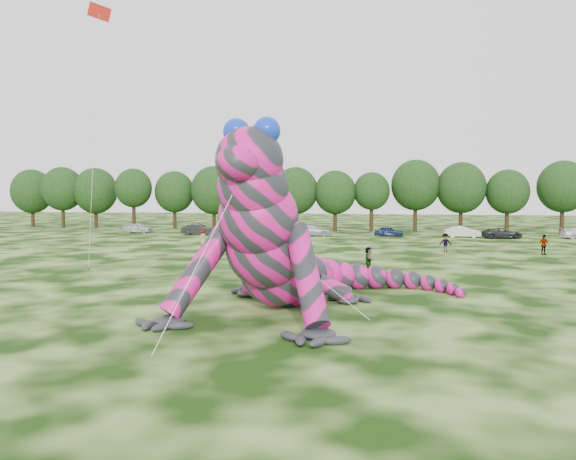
# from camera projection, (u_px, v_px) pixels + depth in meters

# --- Properties ---
(ground) EXTENTS (240.00, 240.00, 0.00)m
(ground) POSITION_uv_depth(u_px,v_px,m) (325.00, 320.00, 25.83)
(ground) COLOR #16330A
(ground) RESTS_ON ground
(inflatable_gecko) EXTENTS (18.55, 20.88, 9.18)m
(inflatable_gecko) POSITION_uv_depth(u_px,v_px,m) (286.00, 217.00, 28.93)
(inflatable_gecko) COLOR #CC127A
(inflatable_gecko) RESTS_ON ground
(flying_kite) EXTENTS (4.16, 4.23, 18.67)m
(flying_kite) POSITION_uv_depth(u_px,v_px,m) (98.00, 35.00, 37.42)
(flying_kite) COLOR red
(flying_kite) RESTS_ON ground
(tree_0) EXTENTS (6.91, 6.22, 9.51)m
(tree_0) POSITION_uv_depth(u_px,v_px,m) (32.00, 198.00, 92.74)
(tree_0) COLOR black
(tree_0) RESTS_ON ground
(tree_1) EXTENTS (6.74, 6.07, 9.81)m
(tree_1) POSITION_uv_depth(u_px,v_px,m) (63.00, 197.00, 90.54)
(tree_1) COLOR black
(tree_1) RESTS_ON ground
(tree_2) EXTENTS (7.04, 6.34, 9.64)m
(tree_2) POSITION_uv_depth(u_px,v_px,m) (96.00, 198.00, 90.37)
(tree_2) COLOR black
(tree_2) RESTS_ON ground
(tree_3) EXTENTS (5.81, 5.23, 9.44)m
(tree_3) POSITION_uv_depth(u_px,v_px,m) (134.00, 199.00, 87.51)
(tree_3) COLOR black
(tree_3) RESTS_ON ground
(tree_4) EXTENTS (6.22, 5.60, 9.06)m
(tree_4) POSITION_uv_depth(u_px,v_px,m) (175.00, 200.00, 88.15)
(tree_4) COLOR black
(tree_4) RESTS_ON ground
(tree_5) EXTENTS (7.16, 6.44, 9.80)m
(tree_5) POSITION_uv_depth(u_px,v_px,m) (214.00, 198.00, 86.78)
(tree_5) COLOR black
(tree_5) RESTS_ON ground
(tree_6) EXTENTS (6.52, 5.86, 9.49)m
(tree_6) POSITION_uv_depth(u_px,v_px,m) (246.00, 199.00, 84.15)
(tree_6) COLOR black
(tree_6) RESTS_ON ground
(tree_7) EXTENTS (6.68, 6.01, 9.48)m
(tree_7) POSITION_uv_depth(u_px,v_px,m) (296.00, 199.00, 83.04)
(tree_7) COLOR black
(tree_7) RESTS_ON ground
(tree_8) EXTENTS (6.14, 5.53, 8.94)m
(tree_8) POSITION_uv_depth(u_px,v_px,m) (335.00, 201.00, 82.28)
(tree_8) COLOR black
(tree_8) RESTS_ON ground
(tree_9) EXTENTS (5.27, 4.74, 8.68)m
(tree_9) POSITION_uv_depth(u_px,v_px,m) (372.00, 202.00, 81.78)
(tree_9) COLOR black
(tree_9) RESTS_ON ground
(tree_10) EXTENTS (7.09, 6.38, 10.50)m
(tree_10) POSITION_uv_depth(u_px,v_px,m) (416.00, 196.00, 81.89)
(tree_10) COLOR black
(tree_10) RESTS_ON ground
(tree_11) EXTENTS (7.01, 6.31, 10.07)m
(tree_11) POSITION_uv_depth(u_px,v_px,m) (461.00, 197.00, 80.48)
(tree_11) COLOR black
(tree_11) RESTS_ON ground
(tree_12) EXTENTS (5.99, 5.39, 8.97)m
(tree_12) POSITION_uv_depth(u_px,v_px,m) (507.00, 201.00, 79.04)
(tree_12) COLOR black
(tree_12) RESTS_ON ground
(tree_13) EXTENTS (6.83, 6.15, 10.13)m
(tree_13) POSITION_uv_depth(u_px,v_px,m) (563.00, 197.00, 77.23)
(tree_13) COLOR black
(tree_13) RESTS_ON ground
(car_0) EXTENTS (4.23, 2.04, 1.39)m
(car_0) POSITION_uv_depth(u_px,v_px,m) (138.00, 228.00, 79.37)
(car_0) COLOR silver
(car_0) RESTS_ON ground
(car_1) EXTENTS (4.66, 1.99, 1.49)m
(car_1) POSITION_uv_depth(u_px,v_px,m) (199.00, 229.00, 75.60)
(car_1) COLOR black
(car_1) RESTS_ON ground
(car_2) EXTENTS (5.11, 3.03, 1.33)m
(car_2) POSITION_uv_depth(u_px,v_px,m) (255.00, 230.00, 76.10)
(car_2) COLOR maroon
(car_2) RESTS_ON ground
(car_3) EXTENTS (5.33, 2.62, 1.49)m
(car_3) POSITION_uv_depth(u_px,v_px,m) (312.00, 230.00, 73.89)
(car_3) COLOR #B5BBBF
(car_3) RESTS_ON ground
(car_4) EXTENTS (3.92, 1.81, 1.30)m
(car_4) POSITION_uv_depth(u_px,v_px,m) (389.00, 231.00, 73.33)
(car_4) COLOR #19244F
(car_4) RESTS_ON ground
(car_5) EXTENTS (4.50, 1.78, 1.46)m
(car_5) POSITION_uv_depth(u_px,v_px,m) (462.00, 232.00, 71.56)
(car_5) COLOR beige
(car_5) RESTS_ON ground
(car_6) EXTENTS (5.07, 2.90, 1.33)m
(car_6) POSITION_uv_depth(u_px,v_px,m) (502.00, 233.00, 70.06)
(car_6) COLOR #232325
(car_6) RESTS_ON ground
(spectator_3) EXTENTS (1.20, 0.85, 1.89)m
(spectator_3) POSITION_uv_depth(u_px,v_px,m) (544.00, 245.00, 52.11)
(spectator_3) COLOR gray
(spectator_3) RESTS_ON ground
(spectator_4) EXTENTS (0.70, 0.94, 1.76)m
(spectator_4) POSITION_uv_depth(u_px,v_px,m) (203.00, 237.00, 61.44)
(spectator_4) COLOR gray
(spectator_4) RESTS_ON ground
(spectator_2) EXTENTS (1.28, 0.87, 1.84)m
(spectator_2) POSITION_uv_depth(u_px,v_px,m) (445.00, 243.00, 54.25)
(spectator_2) COLOR gray
(spectator_2) RESTS_ON ground
(spectator_1) EXTENTS (1.01, 0.89, 1.74)m
(spectator_1) POSITION_uv_depth(u_px,v_px,m) (307.00, 249.00, 49.01)
(spectator_1) COLOR gray
(spectator_1) RESTS_ON ground
(spectator_0) EXTENTS (0.66, 0.78, 1.81)m
(spectator_0) POSITION_uv_depth(u_px,v_px,m) (254.00, 246.00, 50.99)
(spectator_0) COLOR gray
(spectator_0) RESTS_ON ground
(spectator_5) EXTENTS (0.93, 1.79, 1.84)m
(spectator_5) POSITION_uv_depth(u_px,v_px,m) (368.00, 259.00, 41.28)
(spectator_5) COLOR gray
(spectator_5) RESTS_ON ground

